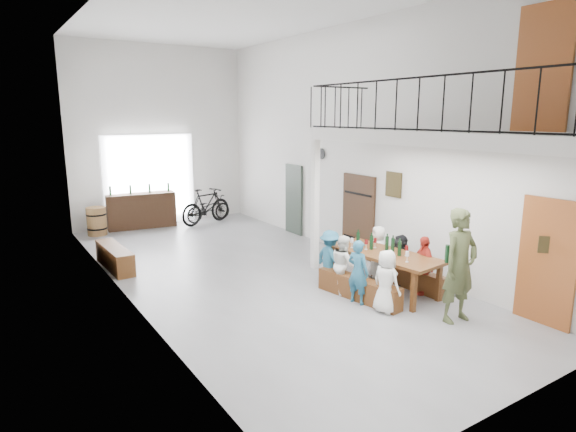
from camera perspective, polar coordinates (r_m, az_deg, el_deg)
floor at (r=10.68m, az=-3.99°, el=-6.64°), size 12.00×12.00×0.00m
room_walls at (r=10.13m, az=-4.28°, el=12.80°), size 12.00×12.00×12.00m
gateway_portal at (r=15.60m, az=-16.05°, el=4.10°), size 2.80×0.08×2.80m
right_wall_decor at (r=10.45m, az=14.11°, el=2.47°), size 0.07×8.28×5.07m
balcony at (r=8.95m, az=17.24°, el=8.65°), size 1.52×5.62×4.00m
tasting_table at (r=9.49m, az=11.33°, el=-4.76°), size 1.21×2.37×0.79m
bench_inner at (r=9.18m, az=8.35°, el=-8.51°), size 0.57×1.83×0.42m
bench_wall at (r=10.01m, az=13.94°, el=-6.99°), size 0.29×1.81×0.42m
tableware at (r=9.52m, az=10.65°, el=-3.24°), size 0.67×1.58×0.35m
side_bench at (r=11.52m, az=-19.85°, el=-4.64°), size 0.45×1.79×0.50m
oak_barrel at (r=14.83m, az=-21.73°, el=-0.58°), size 0.55×0.55×0.81m
serving_counter at (r=15.35m, az=-16.99°, el=0.63°), size 2.06×0.80×1.06m
counter_bottles at (r=15.23m, az=-17.13°, el=3.09°), size 1.76×0.25×0.28m
guest_left_a at (r=8.57m, az=11.55°, el=-7.61°), size 0.42×0.59×1.12m
guest_left_b at (r=8.88m, az=8.30°, el=-6.57°), size 0.38×0.49×1.19m
guest_left_c at (r=9.38m, az=6.59°, el=-5.69°), size 0.60×0.67×1.14m
guest_left_d at (r=9.68m, az=5.00°, el=-5.05°), size 0.44×0.75×1.15m
guest_right_a at (r=9.61m, az=15.75°, el=-5.62°), size 0.49×0.72×1.14m
guest_right_b at (r=10.05m, az=13.11°, el=-5.02°), size 0.49×1.00×1.03m
guest_right_c at (r=10.38m, az=10.60°, el=-4.16°), size 0.54×0.64×1.11m
host_standing at (r=8.43m, az=19.69°, el=-5.57°), size 0.72×0.49×1.91m
potted_plant at (r=12.17m, az=5.42°, el=-3.28°), size 0.41×0.36×0.43m
bicycle_near at (r=15.80m, az=-9.41°, el=0.90°), size 1.68×0.82×0.85m
bicycle_far at (r=15.41m, az=-9.68°, el=1.17°), size 1.97×1.05×1.14m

